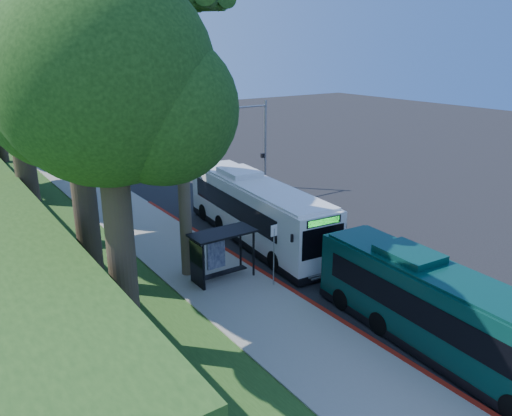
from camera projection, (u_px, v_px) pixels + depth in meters
ground at (296, 233)px, 30.88m from camera, size 140.00×140.00×0.00m
sidewalk at (190, 260)px, 26.93m from camera, size 4.50×70.00×0.12m
red_curb at (268, 276)px, 25.03m from camera, size 0.25×30.00×0.13m
grass_verge at (57, 254)px, 27.78m from camera, size 8.00×70.00×0.06m
bus_shelter at (217, 247)px, 24.17m from camera, size 3.20×1.51×2.55m
stop_sign_pole at (274, 247)px, 23.41m from camera, size 0.35×0.06×3.17m
traffic_signal_pole at (255, 134)px, 39.38m from camera, size 4.10×0.30×7.00m
palm_tree at (176, 14)px, 21.45m from camera, size 4.20×4.20×14.40m
tree_0 at (70, 43)px, 20.71m from camera, size 8.40×8.00×15.70m
tree_1 at (5, 12)px, 25.97m from camera, size 10.50×10.00×18.26m
tree_2 at (14, 55)px, 33.74m from camera, size 8.82×8.40×15.12m
tree_6 at (109, 90)px, 16.20m from camera, size 7.56×7.20×13.74m
white_bus at (256, 209)px, 29.37m from camera, size 3.97×13.22×3.88m
teal_bus at (442, 311)px, 18.56m from camera, size 3.21×11.76×3.47m
pickup at (241, 196)px, 36.18m from camera, size 2.94×5.10×1.34m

